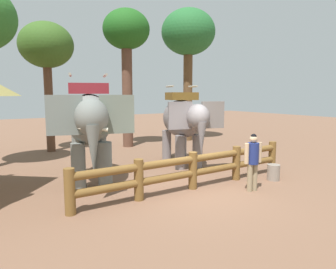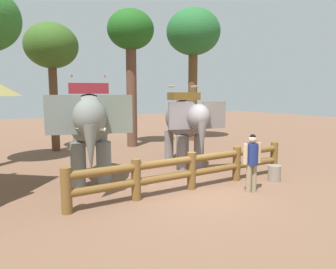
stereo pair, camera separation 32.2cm
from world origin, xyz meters
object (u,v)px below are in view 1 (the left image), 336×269
Objects in this scene: log_fence at (193,168)px; tree_far_left at (46,48)px; feed_bucket at (273,172)px; elephant_center at (183,121)px; tree_deep_back at (126,37)px; tourist_woman_in_black at (253,158)px; elephant_near_left at (90,122)px; tree_far_right at (188,36)px.

log_fence is 1.22× the size of tree_far_left.
tree_far_left is 11.91× the size of feed_bucket.
elephant_center is 6.14m from tree_deep_back.
feed_bucket is (2.64, -0.63, -0.36)m from log_fence.
tree_deep_back is 9.67m from feed_bucket.
feed_bucket is (4.74, -8.76, -4.44)m from tree_far_left.
tree_deep_back is at bearing 89.85° from elephant_center.
elephant_near_left is at bearing 137.46° from tourist_woman_in_black.
tree_deep_back reaches higher than elephant_near_left.
elephant_center is at bearing -127.44° from tree_far_right.
tree_far_left is (-3.35, 9.17, 3.77)m from tourist_woman_in_black.
tree_deep_back reaches higher than log_fence.
elephant_center is 0.53× the size of tree_deep_back.
tree_far_right is (7.45, -0.51, 1.18)m from tree_far_left.
feed_bucket is (1.12, -8.10, -5.15)m from tree_deep_back.
log_fence is 1.66m from tourist_woman_in_black.
tree_far_right is at bearing 64.68° from tourist_woman_in_black.
elephant_center reaches higher than tourist_woman_in_black.
elephant_near_left is 5.80m from feed_bucket.
tourist_woman_in_black is 0.27× the size of tree_far_left.
elephant_center is 3.71m from feed_bucket.
tourist_woman_in_black is 3.24× the size of feed_bucket.
tourist_woman_in_black is at bearing -115.32° from tree_far_right.
feed_bucket is at bearing -70.63° from elephant_center.
tree_far_left is 3.74m from tree_deep_back.
tree_far_left is 7.56m from tree_far_right.
tree_far_right reaches higher than log_fence.
elephant_near_left is at bearing 150.28° from feed_bucket.
elephant_near_left reaches higher than elephant_center.
tree_far_left reaches higher than elephant_center.
tree_far_right is at bearing 52.56° from elephant_center.
elephant_near_left is (-2.20, 2.14, 1.22)m from log_fence.
tree_deep_back is 13.77× the size of feed_bucket.
tree_far_right is 1.09× the size of tree_deep_back.
tree_deep_back reaches higher than feed_bucket.
log_fence is at bearing 166.58° from feed_bucket.
tree_deep_back is (0.01, 4.87, 3.73)m from elephant_center.
tree_far_right is 3.87m from tree_deep_back.
tourist_woman_in_black reaches higher than feed_bucket.
tourist_woman_in_black is (1.26, -1.04, 0.31)m from log_fence.
elephant_near_left is at bearing -91.02° from tree_far_left.
tree_far_right is 10.35m from feed_bucket.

